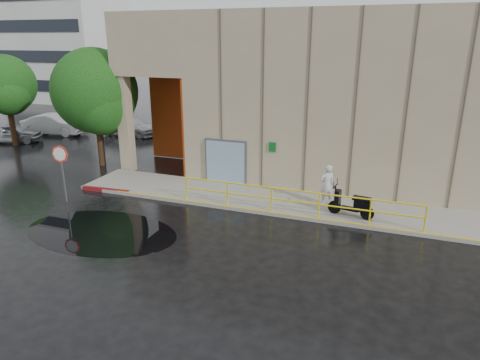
% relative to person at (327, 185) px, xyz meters
% --- Properties ---
extents(ground, '(120.00, 120.00, 0.00)m').
position_rel_person_xyz_m(ground, '(-5.24, -4.65, -1.02)').
color(ground, black).
rests_on(ground, ground).
extents(sidewalk, '(20.00, 3.00, 0.15)m').
position_rel_person_xyz_m(sidewalk, '(-1.24, -0.15, -0.94)').
color(sidewalk, gray).
rests_on(sidewalk, ground).
extents(building, '(20.00, 10.17, 8.00)m').
position_rel_person_xyz_m(building, '(-0.14, 6.33, 3.19)').
color(building, tan).
rests_on(building, ground).
extents(guardrail, '(9.56, 0.06, 1.03)m').
position_rel_person_xyz_m(guardrail, '(-0.99, -1.50, -0.34)').
color(guardrail, yellow).
rests_on(guardrail, sidewalk).
extents(distant_building, '(12.00, 8.08, 15.00)m').
position_rel_person_xyz_m(distant_building, '(-33.24, 23.32, 6.49)').
color(distant_building, silver).
rests_on(distant_building, ground).
extents(person, '(0.76, 0.70, 1.73)m').
position_rel_person_xyz_m(person, '(0.00, 0.00, 0.00)').
color(person, silver).
rests_on(person, sidewalk).
extents(scooter, '(1.84, 0.88, 1.40)m').
position_rel_person_xyz_m(scooter, '(1.13, -0.95, -0.06)').
color(scooter, black).
rests_on(scooter, sidewalk).
extents(stop_sign, '(0.76, 0.15, 2.54)m').
position_rel_person_xyz_m(stop_sign, '(-10.74, -3.20, 0.83)').
color(stop_sign, slate).
rests_on(stop_sign, ground).
extents(red_curb, '(2.41, 0.34, 0.18)m').
position_rel_person_xyz_m(red_curb, '(-9.90, -1.55, -0.93)').
color(red_curb, maroon).
rests_on(red_curb, ground).
extents(puddle, '(6.01, 3.72, 0.01)m').
position_rel_person_xyz_m(puddle, '(-7.40, -5.21, -1.01)').
color(puddle, black).
rests_on(puddle, ground).
extents(car_a, '(4.15, 3.01, 1.31)m').
position_rel_person_xyz_m(car_a, '(-22.20, 4.64, -0.36)').
color(car_a, '#ACAEB4').
rests_on(car_a, ground).
extents(car_b, '(4.76, 2.35, 1.50)m').
position_rel_person_xyz_m(car_b, '(-21.24, 7.63, -0.27)').
color(car_b, white).
rests_on(car_b, ground).
extents(car_c, '(4.51, 1.90, 1.30)m').
position_rel_person_xyz_m(car_c, '(-15.96, 9.31, -0.37)').
color(car_c, silver).
rests_on(car_c, ground).
extents(tree_near, '(4.52, 4.52, 6.38)m').
position_rel_person_xyz_m(tree_near, '(-12.70, 2.03, 2.92)').
color(tree_near, black).
rests_on(tree_near, ground).
extents(tree_far, '(3.79, 3.75, 5.86)m').
position_rel_person_xyz_m(tree_far, '(-21.14, 3.94, 2.82)').
color(tree_far, black).
rests_on(tree_far, ground).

